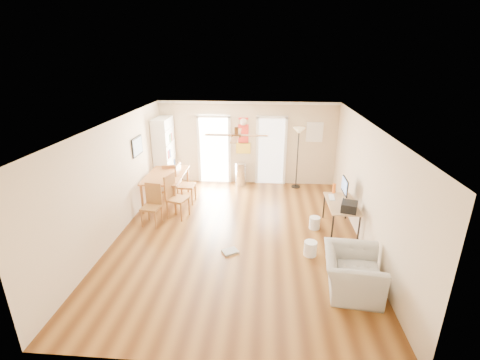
# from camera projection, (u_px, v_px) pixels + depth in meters

# --- Properties ---
(floor) EXTENTS (7.00, 7.00, 0.00)m
(floor) POSITION_uv_depth(u_px,v_px,m) (238.00, 236.00, 7.86)
(floor) COLOR brown
(floor) RESTS_ON ground
(ceiling) EXTENTS (5.50, 7.00, 0.00)m
(ceiling) POSITION_uv_depth(u_px,v_px,m) (238.00, 124.00, 6.95)
(ceiling) COLOR silver
(ceiling) RESTS_ON floor
(wall_back) EXTENTS (5.50, 0.04, 2.60)m
(wall_back) POSITION_uv_depth(u_px,v_px,m) (247.00, 143.00, 10.67)
(wall_back) COLOR beige
(wall_back) RESTS_ON floor
(wall_front) EXTENTS (5.50, 0.04, 2.60)m
(wall_front) POSITION_uv_depth(u_px,v_px,m) (213.00, 286.00, 4.13)
(wall_front) COLOR beige
(wall_front) RESTS_ON floor
(wall_left) EXTENTS (0.04, 7.00, 2.60)m
(wall_left) POSITION_uv_depth(u_px,v_px,m) (115.00, 180.00, 7.61)
(wall_left) COLOR beige
(wall_left) RESTS_ON floor
(wall_right) EXTENTS (0.04, 7.00, 2.60)m
(wall_right) POSITION_uv_depth(u_px,v_px,m) (367.00, 187.00, 7.20)
(wall_right) COLOR beige
(wall_right) RESTS_ON floor
(crown_molding) EXTENTS (5.50, 7.00, 0.08)m
(crown_molding) POSITION_uv_depth(u_px,v_px,m) (238.00, 126.00, 6.96)
(crown_molding) COLOR white
(crown_molding) RESTS_ON wall_back
(kitchen_doorway) EXTENTS (0.90, 0.10, 2.10)m
(kitchen_doorway) POSITION_uv_depth(u_px,v_px,m) (214.00, 150.00, 10.82)
(kitchen_doorway) COLOR white
(kitchen_doorway) RESTS_ON wall_back
(bathroom_doorway) EXTENTS (0.80, 0.10, 2.10)m
(bathroom_doorway) POSITION_uv_depth(u_px,v_px,m) (271.00, 152.00, 10.69)
(bathroom_doorway) COLOR white
(bathroom_doorway) RESTS_ON wall_back
(wall_decal) EXTENTS (0.46, 0.03, 1.10)m
(wall_decal) POSITION_uv_depth(u_px,v_px,m) (243.00, 136.00, 10.58)
(wall_decal) COLOR red
(wall_decal) RESTS_ON wall_back
(ac_grille) EXTENTS (0.50, 0.04, 0.60)m
(ac_grille) POSITION_uv_depth(u_px,v_px,m) (315.00, 132.00, 10.35)
(ac_grille) COLOR white
(ac_grille) RESTS_ON wall_back
(framed_poster) EXTENTS (0.04, 0.66, 0.48)m
(framed_poster) POSITION_uv_depth(u_px,v_px,m) (137.00, 146.00, 8.77)
(framed_poster) COLOR black
(framed_poster) RESTS_ON wall_left
(ceiling_fan) EXTENTS (1.24, 1.24, 0.20)m
(ceiling_fan) POSITION_uv_depth(u_px,v_px,m) (236.00, 135.00, 6.73)
(ceiling_fan) COLOR #593819
(ceiling_fan) RESTS_ON ceiling
(bookshelf) EXTENTS (0.50, 1.00, 2.16)m
(bookshelf) POSITION_uv_depth(u_px,v_px,m) (164.00, 153.00, 10.44)
(bookshelf) COLOR white
(bookshelf) RESTS_ON floor
(dining_table) EXTENTS (1.01, 1.66, 0.83)m
(dining_table) POSITION_uv_depth(u_px,v_px,m) (167.00, 188.00, 9.51)
(dining_table) COLOR #A36634
(dining_table) RESTS_ON floor
(dining_chair_right_a) EXTENTS (0.47, 0.47, 1.11)m
(dining_chair_right_a) POSITION_uv_depth(u_px,v_px,m) (186.00, 184.00, 9.46)
(dining_chair_right_a) COLOR olive
(dining_chair_right_a) RESTS_ON floor
(dining_chair_right_b) EXTENTS (0.57, 0.57, 1.12)m
(dining_chair_right_b) POSITION_uv_depth(u_px,v_px,m) (178.00, 197.00, 8.58)
(dining_chair_right_b) COLOR #AD7438
(dining_chair_right_b) RESTS_ON floor
(dining_chair_near) EXTENTS (0.47, 0.47, 1.01)m
(dining_chair_near) POSITION_uv_depth(u_px,v_px,m) (151.00, 205.00, 8.21)
(dining_chair_near) COLOR olive
(dining_chair_near) RESTS_ON floor
(dining_chair_far) EXTENTS (0.46, 0.46, 0.92)m
(dining_chair_far) POSITION_uv_depth(u_px,v_px,m) (169.00, 179.00, 10.11)
(dining_chair_far) COLOR #995B31
(dining_chair_far) RESTS_ON floor
(trash_can) EXTENTS (0.38, 0.38, 0.73)m
(trash_can) POSITION_uv_depth(u_px,v_px,m) (241.00, 174.00, 10.75)
(trash_can) COLOR silver
(trash_can) RESTS_ON floor
(torchiere_lamp) EXTENTS (0.43, 0.43, 1.89)m
(torchiere_lamp) POSITION_uv_depth(u_px,v_px,m) (297.00, 158.00, 10.39)
(torchiere_lamp) COLOR black
(torchiere_lamp) RESTS_ON floor
(computer_desk) EXTENTS (0.65, 1.29, 0.69)m
(computer_desk) POSITION_uv_depth(u_px,v_px,m) (340.00, 216.00, 8.02)
(computer_desk) COLOR tan
(computer_desk) RESTS_ON floor
(imac) EXTENTS (0.14, 0.56, 0.52)m
(imac) POSITION_uv_depth(u_px,v_px,m) (345.00, 189.00, 8.03)
(imac) COLOR black
(imac) RESTS_ON computer_desk
(keyboard) EXTENTS (0.15, 0.39, 0.01)m
(keyboard) POSITION_uv_depth(u_px,v_px,m) (332.00, 197.00, 8.18)
(keyboard) COLOR silver
(keyboard) RESTS_ON computer_desk
(printer) EXTENTS (0.43, 0.46, 0.20)m
(printer) POSITION_uv_depth(u_px,v_px,m) (349.00, 207.00, 7.47)
(printer) COLOR black
(printer) RESTS_ON computer_desk
(orange_bottle) EXTENTS (0.09, 0.09, 0.24)m
(orange_bottle) POSITION_uv_depth(u_px,v_px,m) (334.00, 188.00, 8.43)
(orange_bottle) COLOR orange
(orange_bottle) RESTS_ON computer_desk
(wastebasket_a) EXTENTS (0.32, 0.32, 0.30)m
(wastebasket_a) POSITION_uv_depth(u_px,v_px,m) (315.00, 223.00, 8.13)
(wastebasket_a) COLOR silver
(wastebasket_a) RESTS_ON floor
(wastebasket_b) EXTENTS (0.33, 0.33, 0.31)m
(wastebasket_b) POSITION_uv_depth(u_px,v_px,m) (310.00, 248.00, 7.05)
(wastebasket_b) COLOR white
(wastebasket_b) RESTS_ON floor
(floor_cloth) EXTENTS (0.39, 0.37, 0.04)m
(floor_cloth) POSITION_uv_depth(u_px,v_px,m) (230.00, 251.00, 7.19)
(floor_cloth) COLOR #A0A19B
(floor_cloth) RESTS_ON floor
(armchair) EXTENTS (1.09, 1.21, 0.72)m
(armchair) POSITION_uv_depth(u_px,v_px,m) (352.00, 273.00, 5.94)
(armchair) COLOR #A8A8A3
(armchair) RESTS_ON floor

